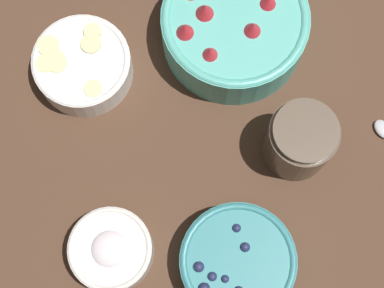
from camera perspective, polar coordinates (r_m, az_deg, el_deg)
name	(u,v)px	position (r m, az deg, el deg)	size (l,w,h in m)	color
ground_plane	(176,148)	(0.93, -1.45, -0.38)	(4.00, 4.00, 0.00)	#4C3323
bowl_strawberries	(234,26)	(0.95, 3.77, 10.44)	(0.21, 0.21, 0.10)	#56B7A8
bowl_blueberries	(235,263)	(0.88, 3.88, -10.50)	(0.16, 0.16, 0.06)	teal
bowl_bananas	(82,65)	(0.95, -9.72, 6.95)	(0.14, 0.14, 0.05)	white
bowl_cream	(111,250)	(0.89, -7.20, -9.32)	(0.11, 0.11, 0.06)	silver
jar_chocolate	(299,141)	(0.90, 9.52, 0.27)	(0.10, 0.10, 0.11)	brown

